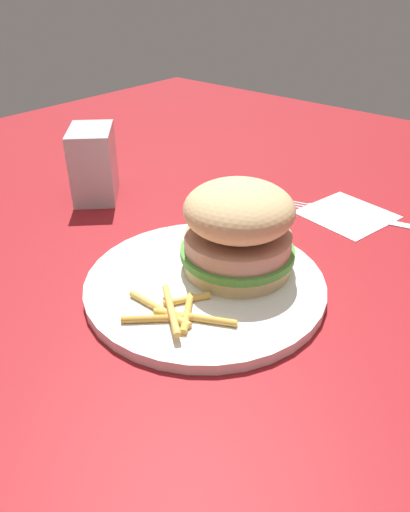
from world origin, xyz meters
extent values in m
plane|color=maroon|center=(0.00, 0.00, 0.00)|extent=(1.60, 1.60, 0.00)
cylinder|color=white|center=(0.01, -0.01, 0.01)|extent=(0.26, 0.26, 0.01)
cylinder|color=tan|center=(0.00, -0.05, 0.02)|extent=(0.12, 0.12, 0.02)
cylinder|color=#4C9338|center=(0.00, -0.05, 0.03)|extent=(0.13, 0.13, 0.01)
cylinder|color=tan|center=(0.00, -0.05, 0.05)|extent=(0.12, 0.12, 0.02)
ellipsoid|color=tan|center=(0.00, -0.05, 0.09)|extent=(0.12, 0.12, 0.06)
cylinder|color=#E5B251|center=(0.00, 0.03, 0.02)|extent=(0.03, 0.05, 0.01)
cylinder|color=gold|center=(-0.03, 0.05, 0.02)|extent=(0.08, 0.04, 0.01)
cylinder|color=gold|center=(0.00, 0.07, 0.02)|extent=(0.06, 0.05, 0.01)
cylinder|color=gold|center=(-0.02, 0.05, 0.02)|extent=(0.04, 0.05, 0.01)
cylinder|color=#E5B251|center=(-0.01, 0.06, 0.02)|extent=(0.06, 0.05, 0.01)
cylinder|color=#E5B251|center=(0.01, 0.06, 0.02)|extent=(0.08, 0.01, 0.01)
cube|color=white|center=(-0.03, -0.28, 0.00)|extent=(0.13, 0.13, 0.00)
cube|color=silver|center=(-0.06, -0.28, 0.00)|extent=(0.11, 0.04, 0.00)
cube|color=silver|center=(0.01, -0.26, 0.00)|extent=(0.04, 0.03, 0.00)
cylinder|color=silver|center=(0.05, -0.26, 0.00)|extent=(0.03, 0.01, 0.00)
cylinder|color=silver|center=(0.04, -0.26, 0.00)|extent=(0.03, 0.01, 0.00)
cylinder|color=silver|center=(0.04, -0.25, 0.00)|extent=(0.03, 0.01, 0.00)
cube|color=#B7BABF|center=(0.29, -0.09, 0.05)|extent=(0.11, 0.11, 0.10)
camera|label=1|loc=(-0.27, 0.32, 0.31)|focal=33.63mm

